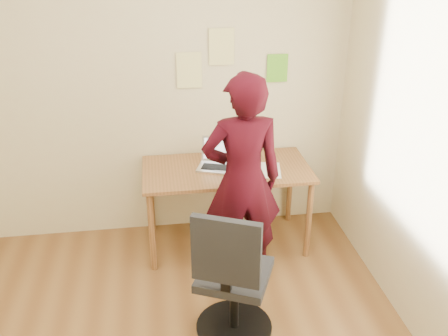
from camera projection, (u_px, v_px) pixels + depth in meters
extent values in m
cube|color=beige|center=(144.00, 87.00, 4.18)|extent=(3.50, 0.04, 2.70)
cube|color=brown|center=(227.00, 170.00, 4.18)|extent=(1.40, 0.70, 0.03)
cylinder|color=brown|center=(152.00, 232.00, 3.99)|extent=(0.05, 0.05, 0.71)
cylinder|color=brown|center=(309.00, 220.00, 4.16)|extent=(0.05, 0.05, 0.71)
cylinder|color=brown|center=(151.00, 197.00, 4.53)|extent=(0.05, 0.05, 0.71)
cylinder|color=brown|center=(290.00, 187.00, 4.70)|extent=(0.05, 0.05, 0.71)
cube|color=silver|center=(216.00, 168.00, 4.17)|extent=(0.36, 0.30, 0.01)
cube|color=black|center=(216.00, 167.00, 4.16)|extent=(0.28, 0.19, 0.00)
cube|color=silver|center=(220.00, 149.00, 4.24)|extent=(0.31, 0.16, 0.21)
cube|color=white|center=(220.00, 149.00, 4.24)|extent=(0.27, 0.13, 0.17)
cube|color=white|center=(267.00, 170.00, 4.14)|extent=(0.27, 0.34, 0.00)
cube|color=black|center=(245.00, 176.00, 4.03)|extent=(0.06, 0.12, 0.01)
cube|color=#3F4C59|center=(245.00, 175.00, 4.03)|extent=(0.05, 0.10, 0.00)
cube|color=#EDE58D|center=(189.00, 70.00, 4.14)|extent=(0.21, 0.00, 0.30)
cube|color=#EDE58D|center=(222.00, 47.00, 4.09)|extent=(0.21, 0.00, 0.30)
cube|color=#62BA2A|center=(277.00, 68.00, 4.24)|extent=(0.18, 0.00, 0.24)
cube|color=black|center=(235.00, 274.00, 3.32)|extent=(0.60, 0.60, 0.06)
cube|color=black|center=(226.00, 252.00, 2.99)|extent=(0.41, 0.22, 0.45)
cube|color=black|center=(226.00, 282.00, 3.09)|extent=(0.07, 0.06, 0.12)
cylinder|color=black|center=(234.00, 303.00, 3.42)|extent=(0.06, 0.06, 0.45)
cylinder|color=black|center=(234.00, 327.00, 3.52)|extent=(0.53, 0.53, 0.03)
imported|color=#32060F|center=(242.00, 181.00, 3.75)|extent=(0.62, 0.42, 1.68)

